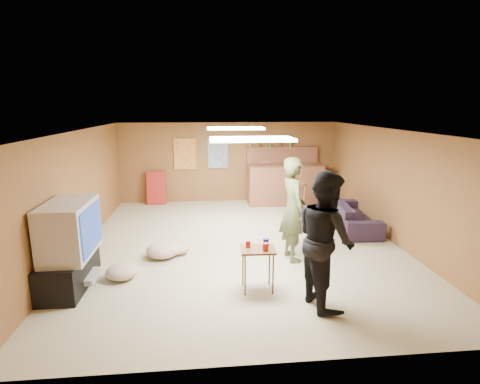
{
  "coord_description": "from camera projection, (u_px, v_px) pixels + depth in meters",
  "views": [
    {
      "loc": [
        -0.7,
        -6.87,
        2.64
      ],
      "look_at": [
        0.0,
        0.2,
        1.0
      ],
      "focal_mm": 28.0,
      "sensor_mm": 36.0,
      "label": 1
    }
  ],
  "objects": [
    {
      "name": "ground",
      "position": [
        241.0,
        244.0,
        7.32
      ],
      "size": [
        7.0,
        7.0,
        0.0
      ],
      "primitive_type": "plane",
      "color": "tan",
      "rests_on": "ground"
    },
    {
      "name": "ceiling",
      "position": [
        241.0,
        130.0,
        6.82
      ],
      "size": [
        6.0,
        7.0,
        0.02
      ],
      "primitive_type": "cube",
      "color": "silver",
      "rests_on": "ground"
    },
    {
      "name": "wall_back",
      "position": [
        228.0,
        162.0,
        10.47
      ],
      "size": [
        6.0,
        0.02,
        2.2
      ],
      "primitive_type": "cube",
      "color": "brown",
      "rests_on": "ground"
    },
    {
      "name": "wall_front",
      "position": [
        277.0,
        266.0,
        3.68
      ],
      "size": [
        6.0,
        0.02,
        2.2
      ],
      "primitive_type": "cube",
      "color": "brown",
      "rests_on": "ground"
    },
    {
      "name": "wall_left",
      "position": [
        77.0,
        193.0,
        6.79
      ],
      "size": [
        0.02,
        7.0,
        2.2
      ],
      "primitive_type": "cube",
      "color": "brown",
      "rests_on": "ground"
    },
    {
      "name": "wall_right",
      "position": [
        392.0,
        186.0,
        7.36
      ],
      "size": [
        0.02,
        7.0,
        2.2
      ],
      "primitive_type": "cube",
      "color": "brown",
      "rests_on": "ground"
    },
    {
      "name": "tv_stand",
      "position": [
        69.0,
        271.0,
        5.55
      ],
      "size": [
        0.55,
        1.3,
        0.5
      ],
      "primitive_type": "cube",
      "color": "black",
      "rests_on": "ground"
    },
    {
      "name": "dvd_box",
      "position": [
        85.0,
        276.0,
        5.59
      ],
      "size": [
        0.35,
        0.5,
        0.08
      ],
      "primitive_type": "cube",
      "color": "#B2B2B7",
      "rests_on": "tv_stand"
    },
    {
      "name": "tv_body",
      "position": [
        69.0,
        229.0,
        5.41
      ],
      "size": [
        0.6,
        1.1,
        0.8
      ],
      "primitive_type": "cube",
      "color": "#B2B2B7",
      "rests_on": "tv_stand"
    },
    {
      "name": "tv_screen",
      "position": [
        92.0,
        228.0,
        5.44
      ],
      "size": [
        0.02,
        0.95,
        0.65
      ],
      "primitive_type": "cube",
      "color": "navy",
      "rests_on": "tv_body"
    },
    {
      "name": "bar_counter",
      "position": [
        285.0,
        184.0,
        10.2
      ],
      "size": [
        2.0,
        0.6,
        1.1
      ],
      "primitive_type": "cube",
      "color": "brown",
      "rests_on": "ground"
    },
    {
      "name": "bar_lip",
      "position": [
        287.0,
        166.0,
        9.83
      ],
      "size": [
        2.1,
        0.12,
        0.05
      ],
      "primitive_type": "cube",
      "color": "#412514",
      "rests_on": "bar_counter"
    },
    {
      "name": "bar_shelf",
      "position": [
        282.0,
        148.0,
        10.42
      ],
      "size": [
        2.0,
        0.18,
        0.05
      ],
      "primitive_type": "cube",
      "color": "brown",
      "rests_on": "bar_backing"
    },
    {
      "name": "bar_backing",
      "position": [
        282.0,
        158.0,
        10.51
      ],
      "size": [
        2.0,
        0.14,
        0.6
      ],
      "primitive_type": "cube",
      "color": "brown",
      "rests_on": "bar_counter"
    },
    {
      "name": "poster_left",
      "position": [
        185.0,
        154.0,
        10.26
      ],
      "size": [
        0.6,
        0.03,
        0.85
      ],
      "primitive_type": "cube",
      "color": "#BF3F26",
      "rests_on": "wall_back"
    },
    {
      "name": "poster_right",
      "position": [
        218.0,
        154.0,
        10.34
      ],
      "size": [
        0.55,
        0.03,
        0.8
      ],
      "primitive_type": "cube",
      "color": "#334C99",
      "rests_on": "wall_back"
    },
    {
      "name": "folding_chair_stack",
      "position": [
        156.0,
        188.0,
        10.23
      ],
      "size": [
        0.5,
        0.26,
        0.91
      ],
      "primitive_type": "cube",
      "rotation": [
        -0.14,
        0.0,
        0.0
      ],
      "color": "#AD2520",
      "rests_on": "ground"
    },
    {
      "name": "ceiling_panel_front",
      "position": [
        252.0,
        139.0,
        5.38
      ],
      "size": [
        1.2,
        0.6,
        0.04
      ],
      "primitive_type": "cube",
      "color": "white",
      "rests_on": "ceiling"
    },
    {
      "name": "ceiling_panel_back",
      "position": [
        235.0,
        128.0,
        8.0
      ],
      "size": [
        1.2,
        0.6,
        0.04
      ],
      "primitive_type": "cube",
      "color": "white",
      "rests_on": "ceiling"
    },
    {
      "name": "person_olive",
      "position": [
        293.0,
        209.0,
        6.42
      ],
      "size": [
        0.53,
        0.72,
        1.81
      ],
      "primitive_type": "imported",
      "rotation": [
        0.0,
        0.0,
        1.72
      ],
      "color": "#4A5330",
      "rests_on": "ground"
    },
    {
      "name": "person_black",
      "position": [
        325.0,
        239.0,
        4.94
      ],
      "size": [
        0.84,
        1.0,
        1.84
      ],
      "primitive_type": "imported",
      "rotation": [
        0.0,
        0.0,
        1.74
      ],
      "color": "black",
      "rests_on": "ground"
    },
    {
      "name": "sofa",
      "position": [
        352.0,
        215.0,
        8.27
      ],
      "size": [
        0.94,
        2.04,
        0.58
      ],
      "primitive_type": "imported",
      "rotation": [
        0.0,
        0.0,
        1.48
      ],
      "color": "black",
      "rests_on": "ground"
    },
    {
      "name": "tray_table",
      "position": [
        258.0,
        269.0,
        5.43
      ],
      "size": [
        0.51,
        0.41,
        0.64
      ],
      "primitive_type": "cube",
      "rotation": [
        0.0,
        0.0,
        -0.04
      ],
      "color": "#412514",
      "rests_on": "ground"
    },
    {
      "name": "cup_red_near",
      "position": [
        248.0,
        244.0,
        5.4
      ],
      "size": [
        0.09,
        0.09,
        0.1
      ],
      "primitive_type": "cylinder",
      "rotation": [
        0.0,
        0.0,
        0.26
      ],
      "color": "red",
      "rests_on": "tray_table"
    },
    {
      "name": "cup_red_far",
      "position": [
        266.0,
        247.0,
        5.27
      ],
      "size": [
        0.1,
        0.1,
        0.11
      ],
      "primitive_type": "cylinder",
      "rotation": [
        0.0,
        0.0,
        0.21
      ],
      "color": "red",
      "rests_on": "tray_table"
    },
    {
      "name": "cup_blue",
      "position": [
        266.0,
        242.0,
        5.44
      ],
      "size": [
        0.09,
        0.09,
        0.12
      ],
      "primitive_type": "cylinder",
      "rotation": [
        0.0,
        0.0,
        0.08
      ],
      "color": "#161A9B",
      "rests_on": "tray_table"
    },
    {
      "name": "bar_stool_left",
      "position": [
        266.0,
        182.0,
        10.02
      ],
      "size": [
        0.54,
        0.54,
        1.28
      ],
      "primitive_type": null,
      "rotation": [
        0.0,
        0.0,
        0.42
      ],
      "color": "brown",
      "rests_on": "ground"
    },
    {
      "name": "bar_stool_right",
      "position": [
        298.0,
        188.0,
        9.43
      ],
      "size": [
        0.49,
        0.49,
        1.25
      ],
      "primitive_type": null,
      "rotation": [
        0.0,
        0.0,
        0.26
      ],
      "color": "brown",
      "rests_on": "ground"
    },
    {
      "name": "cushion_near_tv",
      "position": [
        163.0,
        250.0,
        6.66
      ],
      "size": [
        0.61,
        0.61,
        0.27
      ],
      "primitive_type": "ellipsoid",
      "rotation": [
        0.0,
        0.0,
        0.03
      ],
      "color": "tan",
      "rests_on": "ground"
    },
    {
      "name": "cushion_mid",
      "position": [
        178.0,
        248.0,
        6.83
      ],
      "size": [
        0.56,
        0.56,
        0.19
      ],
      "primitive_type": "ellipsoid",
      "rotation": [
        0.0,
        0.0,
        -0.37
      ],
      "color": "tan",
      "rests_on": "ground"
    },
    {
      "name": "cushion_far",
      "position": [
        122.0,
        272.0,
        5.84
      ],
      "size": [
        0.56,
        0.56,
        0.22
      ],
      "primitive_type": "ellipsoid",
      "rotation": [
        0.0,
        0.0,
        -0.12
      ],
      "color": "tan",
      "rests_on": "ground"
    },
    {
      "name": "bottle_row",
      "position": [
        270.0,
        142.0,
        10.34
      ],
      "size": [
        1.2,
        0.08,
        0.26
      ],
      "primitive_type": null,
      "color": "#3F7233",
      "rests_on": "bar_shelf"
    }
  ]
}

